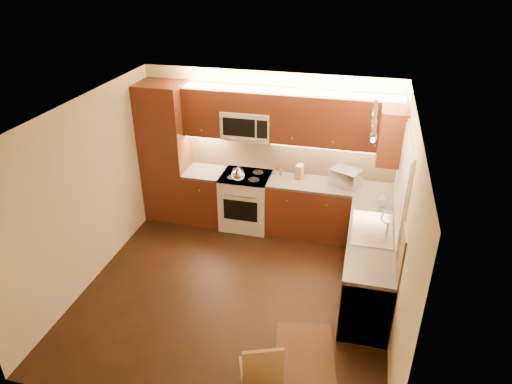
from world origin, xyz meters
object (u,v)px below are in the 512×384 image
(soap_bottle, at_px, (382,200))
(microwave, at_px, (247,124))
(sink, at_px, (373,224))
(dining_chair, at_px, (260,369))
(stove, at_px, (246,200))
(knife_block, at_px, (299,171))
(kettle, at_px, (238,173))
(toaster_oven, at_px, (346,177))

(soap_bottle, bearing_deg, microwave, 164.82)
(sink, distance_m, dining_chair, 2.41)
(stove, bearing_deg, sink, -29.36)
(knife_block, bearing_deg, soap_bottle, -17.74)
(kettle, bearing_deg, dining_chair, -64.23)
(microwave, height_order, dining_chair, microwave)
(microwave, relative_size, kettle, 3.21)
(kettle, bearing_deg, microwave, 85.48)
(knife_block, relative_size, soap_bottle, 1.31)
(stove, distance_m, sink, 2.35)
(microwave, height_order, sink, microwave)
(stove, height_order, dining_chair, stove)
(stove, height_order, knife_block, knife_block)
(kettle, distance_m, dining_chair, 3.30)
(soap_bottle, bearing_deg, sink, -98.68)
(knife_block, bearing_deg, microwave, -172.01)
(microwave, distance_m, soap_bottle, 2.31)
(kettle, distance_m, toaster_oven, 1.65)
(stove, bearing_deg, knife_block, 9.72)
(kettle, xyz_separation_m, knife_block, (0.90, 0.35, -0.03))
(toaster_oven, xyz_separation_m, knife_block, (-0.72, 0.06, -0.02))
(kettle, bearing_deg, sink, -17.88)
(microwave, relative_size, dining_chair, 0.86)
(toaster_oven, height_order, soap_bottle, toaster_oven)
(stove, height_order, microwave, microwave)
(sink, relative_size, knife_block, 3.90)
(microwave, height_order, knife_block, microwave)
(sink, xyz_separation_m, knife_block, (-1.16, 1.27, 0.04))
(stove, distance_m, soap_bottle, 2.22)
(kettle, height_order, toaster_oven, kettle)
(dining_chair, bearing_deg, microwave, 85.68)
(stove, distance_m, microwave, 1.27)
(soap_bottle, height_order, dining_chair, soap_bottle)
(stove, height_order, soap_bottle, soap_bottle)
(stove, bearing_deg, microwave, 90.00)
(toaster_oven, bearing_deg, soap_bottle, -19.57)
(microwave, relative_size, knife_block, 3.44)
(kettle, distance_m, knife_block, 0.97)
(kettle, xyz_separation_m, dining_chair, (1.09, -3.06, -0.60))
(stove, distance_m, knife_block, 1.01)
(dining_chair, bearing_deg, stove, 86.34)
(kettle, bearing_deg, toaster_oven, 16.08)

